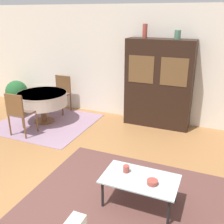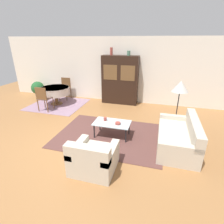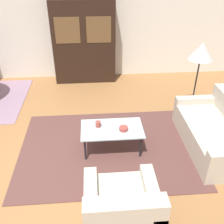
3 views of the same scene
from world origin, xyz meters
The scene contains 10 objects.
ground_plane centered at (0.00, 0.00, 0.00)m, with size 14.00×14.00×0.00m, color #9E6B3D.
wall_back centered at (0.00, 3.63, 1.35)m, with size 10.00×0.06×2.70m.
area_rug centered at (0.92, 0.52, 0.01)m, with size 3.00×2.20×0.01m.
couch centered at (2.77, 0.43, 0.28)m, with size 0.92×1.74×0.78m.
armchair centered at (0.99, -0.96, 0.29)m, with size 0.89×0.85×0.76m.
coffee_table centered at (0.99, 0.50, 0.39)m, with size 1.02×0.59×0.42m.
display_cabinet centered at (0.53, 3.35, 1.00)m, with size 1.50×0.47×1.99m.
floor_lamp centered at (2.75, 1.59, 1.28)m, with size 0.48×0.48×1.48m.
cup centered at (0.76, 0.57, 0.48)m, with size 0.09×0.09×0.10m.
bowl centered at (1.17, 0.44, 0.46)m, with size 0.15×0.15×0.06m.
Camera 3 is at (0.71, -2.98, 2.95)m, focal length 42.00 mm.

